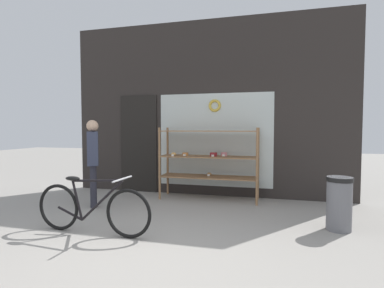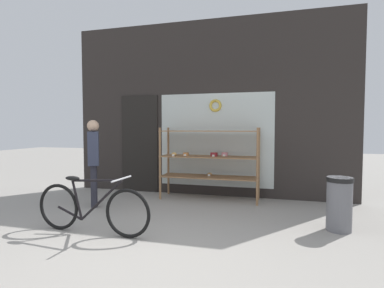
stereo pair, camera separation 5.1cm
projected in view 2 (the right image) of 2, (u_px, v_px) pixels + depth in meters
name	position (u px, v px, depth m)	size (l,w,h in m)	color
ground_plane	(148.00, 252.00, 3.37)	(30.00, 30.00, 0.00)	gray
storefront_facade	(205.00, 111.00, 6.19)	(5.84, 0.13, 3.60)	#2D2826
display_case	(209.00, 156.00, 5.81)	(1.91, 0.52, 1.40)	#8E6642
bicycle	(91.00, 208.00, 3.94)	(1.70, 0.46, 0.76)	black
pedestrian	(94.00, 157.00, 5.26)	(0.32, 0.37, 1.54)	#282833
trash_bin	(339.00, 202.00, 4.05)	(0.34, 0.34, 0.73)	slate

